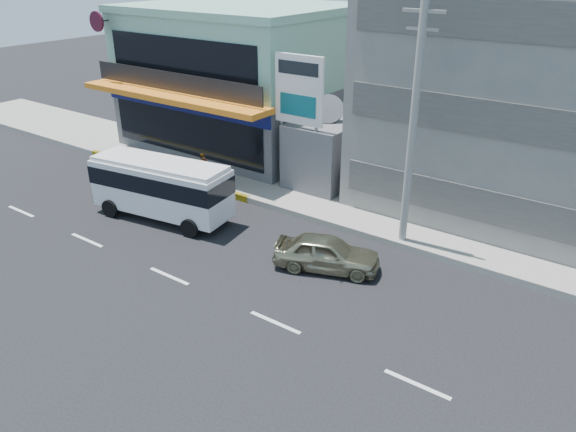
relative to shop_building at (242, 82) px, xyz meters
The scene contains 10 objects.
ground 16.57m from the shop_building, 60.16° to the right, with size 120.00×120.00×0.00m, color black.
sidewalk 14.27m from the shop_building, 18.88° to the right, with size 70.00×5.00×0.30m, color gray.
shop_building is the anchor object (origin of this frame).
gap_structure 8.53m from the shop_building, 13.67° to the right, with size 3.00×6.00×3.50m, color #48474D.
satellite_dish 8.54m from the shop_building, 20.21° to the right, with size 1.50×1.50×0.15m, color slate.
billboard 8.92m from the shop_building, 32.32° to the right, with size 2.60×0.18×6.90m.
utility_pole_near 15.50m from the shop_building, 25.06° to the right, with size 1.60×0.30×10.00m.
minibus 11.44m from the shop_building, 69.17° to the right, with size 6.80×3.08×2.74m.
sedan 16.33m from the shop_building, 38.69° to the right, with size 1.62×4.03×1.37m, color tan.
motorcycle_rider 8.59m from the shop_building, 64.33° to the right, with size 1.65×0.67×2.07m.
Camera 1 is at (14.25, -12.08, 10.99)m, focal length 35.00 mm.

